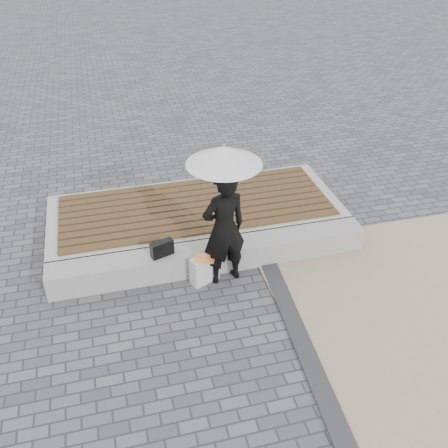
{
  "coord_description": "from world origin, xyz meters",
  "views": [
    {
      "loc": [
        -1.41,
        -4.56,
        5.02
      ],
      "look_at": [
        0.11,
        1.27,
        1.0
      ],
      "focal_mm": 40.6,
      "sensor_mm": 36.0,
      "label": 1
    }
  ],
  "objects_px": {
    "handbag": "(162,249)",
    "canvas_tote": "(205,269)",
    "parasol": "(224,155)",
    "seating_ledge": "(212,256)",
    "woman": "(224,229)"
  },
  "relations": [
    {
      "from": "handbag",
      "to": "canvas_tote",
      "type": "bearing_deg",
      "value": -43.88
    },
    {
      "from": "parasol",
      "to": "handbag",
      "type": "relative_size",
      "value": 3.78
    },
    {
      "from": "seating_ledge",
      "to": "parasol",
      "type": "xyz_separation_m",
      "value": [
        0.11,
        -0.33,
        1.89
      ]
    },
    {
      "from": "woman",
      "to": "parasol",
      "type": "relative_size",
      "value": 1.4
    },
    {
      "from": "seating_ledge",
      "to": "handbag",
      "type": "xyz_separation_m",
      "value": [
        -0.77,
        -0.04,
        0.32
      ]
    },
    {
      "from": "parasol",
      "to": "handbag",
      "type": "height_order",
      "value": "parasol"
    },
    {
      "from": "seating_ledge",
      "to": "handbag",
      "type": "height_order",
      "value": "handbag"
    },
    {
      "from": "canvas_tote",
      "to": "handbag",
      "type": "bearing_deg",
      "value": 131.69
    },
    {
      "from": "woman",
      "to": "parasol",
      "type": "xyz_separation_m",
      "value": [
        0.0,
        0.0,
        1.17
      ]
    },
    {
      "from": "handbag",
      "to": "canvas_tote",
      "type": "height_order",
      "value": "handbag"
    },
    {
      "from": "seating_ledge",
      "to": "parasol",
      "type": "height_order",
      "value": "parasol"
    },
    {
      "from": "woman",
      "to": "seating_ledge",
      "type": "bearing_deg",
      "value": -82.63
    },
    {
      "from": "seating_ledge",
      "to": "handbag",
      "type": "bearing_deg",
      "value": -176.73
    },
    {
      "from": "seating_ledge",
      "to": "canvas_tote",
      "type": "height_order",
      "value": "canvas_tote"
    },
    {
      "from": "handbag",
      "to": "canvas_tote",
      "type": "xyz_separation_m",
      "value": [
        0.58,
        -0.28,
        -0.29
      ]
    }
  ]
}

